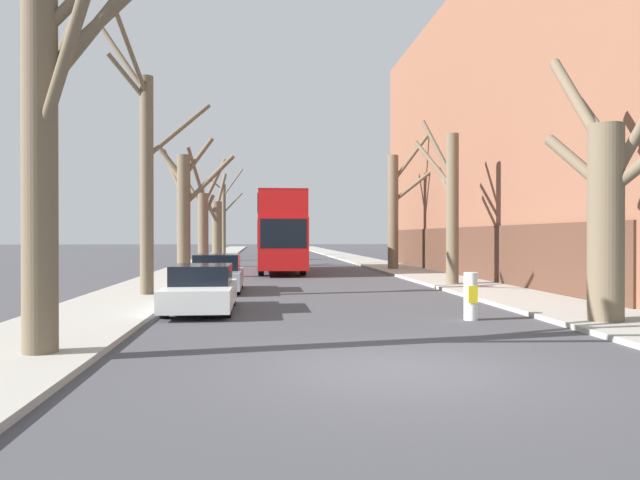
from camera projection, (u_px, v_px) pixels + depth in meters
name	position (u px, v px, depth m)	size (l,w,h in m)	color
ground_plane	(395.00, 370.00, 9.58)	(300.00, 300.00, 0.00)	#424247
sidewalk_left	(215.00, 257.00, 58.75)	(3.12, 120.00, 0.12)	#A39E93
sidewalk_right	(348.00, 257.00, 59.95)	(3.12, 120.00, 0.12)	#A39E93
building_facade_right	(547.00, 135.00, 32.57)	(10.08, 31.96, 14.77)	brown
street_tree_left_0	(50.00, 138.00, 10.39)	(2.75, 3.00, 7.99)	brown
street_tree_left_1	(146.00, 171.00, 20.82)	(3.80, 4.10, 9.38)	brown
street_tree_left_2	(184.00, 206.00, 31.02)	(3.94, 2.14, 7.10)	brown
street_tree_left_3	(203.00, 219.00, 41.79)	(3.03, 4.84, 7.84)	brown
street_tree_left_4	(216.00, 225.00, 52.66)	(3.09, 4.23, 7.55)	brown
street_tree_left_5	(224.00, 217.00, 62.75)	(3.46, 2.49, 8.73)	brown
street_tree_right_0	(605.00, 202.00, 14.47)	(3.01, 3.69, 6.72)	brown
street_tree_right_1	(450.00, 203.00, 25.68)	(1.40, 2.33, 7.05)	brown
street_tree_right_2	(395.00, 207.00, 37.27)	(2.53, 2.36, 8.17)	brown
double_decker_bus	(280.00, 228.00, 35.75)	(2.55, 10.60, 4.43)	red
parked_car_0	(201.00, 289.00, 17.09)	(1.77, 4.48, 1.27)	silver
parked_car_1	(217.00, 274.00, 23.23)	(1.85, 4.46, 1.38)	#9EA3AD
traffic_bollard	(471.00, 296.00, 15.30)	(0.34, 0.35, 1.17)	white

